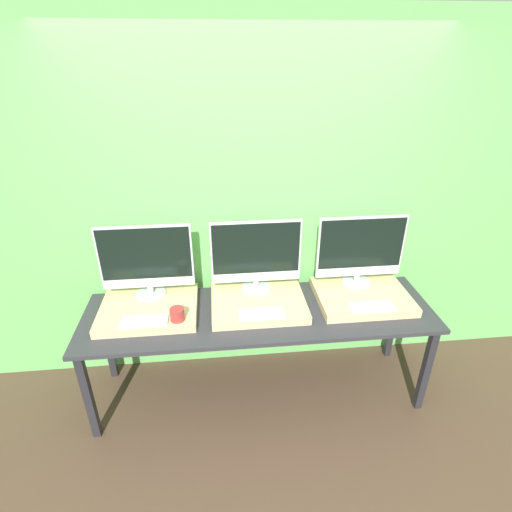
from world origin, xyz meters
TOP-DOWN VIEW (x-y plane):
  - ground_plane at (0.00, 0.00)m, footprint 12.00×12.00m
  - wall_back at (0.00, 0.76)m, footprint 8.00×0.04m
  - workbench at (0.00, 0.34)m, footprint 2.41×0.69m
  - wooden_riser_left at (-0.75, 0.41)m, footprint 0.65×0.51m
  - monitor_left at (-0.75, 0.55)m, footprint 0.63×0.21m
  - keyboard_left at (-0.75, 0.22)m, footprint 0.30×0.12m
  - mug at (-0.54, 0.22)m, footprint 0.09×0.09m
  - wooden_riser_center at (0.00, 0.41)m, footprint 0.65×0.51m
  - monitor_center at (0.00, 0.55)m, footprint 0.63×0.21m
  - keyboard_center at (0.00, 0.22)m, footprint 0.30×0.12m
  - wooden_riser_right at (0.75, 0.41)m, footprint 0.65×0.51m
  - monitor_right at (0.75, 0.55)m, footprint 0.63×0.21m
  - keyboard_right at (0.75, 0.22)m, footprint 0.30×0.12m

SIDE VIEW (x-z plane):
  - ground_plane at x=0.00m, z-range 0.00..0.00m
  - workbench at x=0.00m, z-range 0.31..1.05m
  - wooden_riser_left at x=-0.75m, z-range 0.74..0.80m
  - wooden_riser_center at x=0.00m, z-range 0.74..0.80m
  - wooden_riser_right at x=0.75m, z-range 0.74..0.80m
  - keyboard_left at x=-0.75m, z-range 0.80..0.81m
  - keyboard_center at x=0.00m, z-range 0.80..0.81m
  - keyboard_right at x=0.75m, z-range 0.80..0.81m
  - mug at x=-0.54m, z-range 0.80..0.88m
  - monitor_left at x=-0.75m, z-range 0.81..1.34m
  - monitor_center at x=0.00m, z-range 0.81..1.34m
  - monitor_right at x=0.75m, z-range 0.81..1.34m
  - wall_back at x=0.00m, z-range 0.00..2.60m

